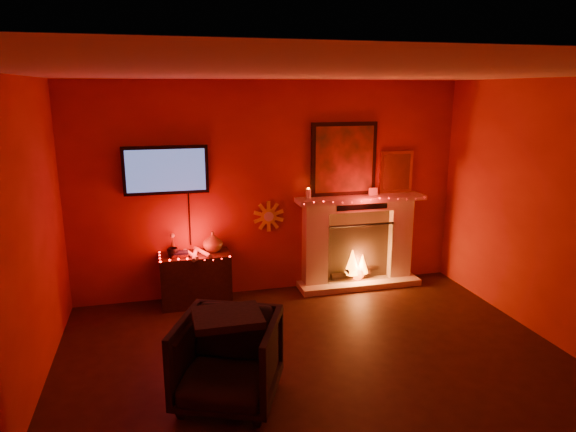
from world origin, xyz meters
The scene contains 6 objects.
room centered at (0.00, 0.00, 1.35)m, with size 5.00×5.00×5.00m.
fireplace centered at (1.14, 2.39, 0.72)m, with size 1.72×0.40×2.18m.
tv centered at (-1.30, 2.45, 1.65)m, with size 1.00×0.07×1.24m.
sunburst_clock centered at (-0.05, 2.48, 1.00)m, with size 0.40×0.03×0.40m.
console_table centered at (-1.01, 2.26, 0.36)m, with size 0.84×0.52×0.89m.
armchair centered at (-0.92, 0.12, 0.38)m, with size 0.81×0.83×0.76m, color black.
Camera 1 is at (-1.40, -3.76, 2.58)m, focal length 32.00 mm.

